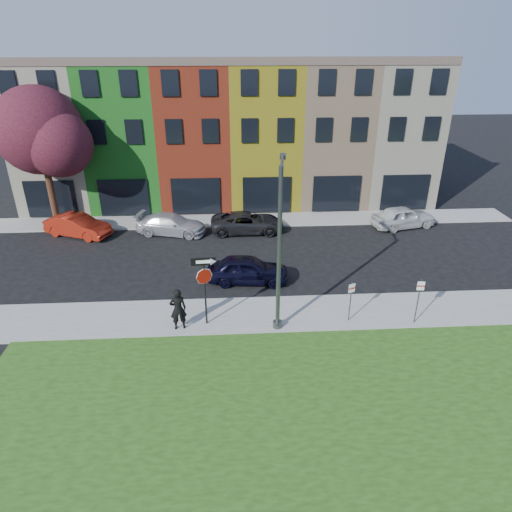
{
  "coord_description": "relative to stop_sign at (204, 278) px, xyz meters",
  "views": [
    {
      "loc": [
        -2.59,
        -14.76,
        11.77
      ],
      "look_at": [
        -1.48,
        4.0,
        2.62
      ],
      "focal_mm": 32.0,
      "sensor_mm": 36.0,
      "label": 1
    }
  ],
  "objects": [
    {
      "name": "parked_car_white",
      "position": [
        12.77,
        10.89,
        -1.7
      ],
      "size": [
        3.72,
        5.1,
        1.46
      ],
      "primitive_type": "imported",
      "rotation": [
        0.0,
        0.0,
        1.81
      ],
      "color": "silver",
      "rests_on": "ground"
    },
    {
      "name": "street_lamp",
      "position": [
        3.16,
        -0.25,
        1.34
      ],
      "size": [
        0.67,
        2.57,
        7.24
      ],
      "rotation": [
        0.0,
        0.0,
        -0.14
      ],
      "color": "#46494B",
      "rests_on": "sidewalk_near"
    },
    {
      "name": "sedan_near",
      "position": [
        2.02,
        3.94,
        -1.71
      ],
      "size": [
        2.42,
        4.52,
        1.44
      ],
      "primitive_type": "imported",
      "rotation": [
        0.0,
        0.0,
        1.49
      ],
      "color": "black",
      "rests_on": "ground"
    },
    {
      "name": "parked_car_red",
      "position": [
        -8.65,
        10.66,
        -1.73
      ],
      "size": [
        4.5,
        5.34,
        1.41
      ],
      "primitive_type": "imported",
      "rotation": [
        0.0,
        0.0,
        1.18
      ],
      "color": "maroon",
      "rests_on": "ground"
    },
    {
      "name": "ground",
      "position": [
        3.78,
        -2.37,
        -2.44
      ],
      "size": [
        120.0,
        120.0,
        0.0
      ],
      "primitive_type": "plane",
      "color": "black",
      "rests_on": "ground"
    },
    {
      "name": "parked_car_dark",
      "position": [
        2.27,
        10.7,
        -1.77
      ],
      "size": [
        2.26,
        4.8,
        1.32
      ],
      "primitive_type": "imported",
      "rotation": [
        0.0,
        0.0,
        1.56
      ],
      "color": "black",
      "rests_on": "ground"
    },
    {
      "name": "tree_purple",
      "position": [
        -10.5,
        12.57,
        3.8
      ],
      "size": [
        6.53,
        5.71,
        8.98
      ],
      "color": "black",
      "rests_on": "sidewalk_far"
    },
    {
      "name": "parking_sign_a",
      "position": [
        6.39,
        -0.14,
        -1.08
      ],
      "size": [
        0.31,
        0.15,
        1.95
      ],
      "rotation": [
        0.0,
        0.0,
        0.36
      ],
      "color": "#46494B",
      "rests_on": "sidewalk_near"
    },
    {
      "name": "parking_sign_b",
      "position": [
        9.3,
        -0.48,
        -0.94
      ],
      "size": [
        0.32,
        0.1,
        2.2
      ],
      "rotation": [
        0.0,
        0.0,
        -0.11
      ],
      "color": "#46494B",
      "rests_on": "sidewalk_near"
    },
    {
      "name": "sidewalk_near",
      "position": [
        5.78,
        0.63,
        -2.38
      ],
      "size": [
        40.0,
        3.0,
        0.12
      ],
      "primitive_type": "cube",
      "color": "gray",
      "rests_on": "ground"
    },
    {
      "name": "man",
      "position": [
        -1.18,
        -0.3,
        -1.33
      ],
      "size": [
        0.89,
        0.73,
        1.97
      ],
      "primitive_type": "imported",
      "rotation": [
        0.0,
        0.0,
        3.33
      ],
      "color": "black",
      "rests_on": "sidewalk_near"
    },
    {
      "name": "parked_car_silver",
      "position": [
        -2.7,
        10.67,
        -1.78
      ],
      "size": [
        3.76,
        5.31,
        1.31
      ],
      "primitive_type": "imported",
      "rotation": [
        0.0,
        0.0,
        1.35
      ],
      "color": "#A4A4A9",
      "rests_on": "ground"
    },
    {
      "name": "rowhouse_block",
      "position": [
        1.28,
        18.81,
        2.55
      ],
      "size": [
        30.0,
        10.12,
        10.0
      ],
      "color": "beige",
      "rests_on": "ground"
    },
    {
      "name": "stop_sign",
      "position": [
        0.0,
        0.0,
        0.0
      ],
      "size": [
        1.05,
        0.13,
        3.27
      ],
      "rotation": [
        0.0,
        0.0,
        0.08
      ],
      "color": "black",
      "rests_on": "sidewalk_near"
    },
    {
      "name": "sidewalk_far",
      "position": [
        0.78,
        12.63,
        -2.38
      ],
      "size": [
        40.0,
        2.4,
        0.12
      ],
      "primitive_type": "cube",
      "color": "gray",
      "rests_on": "ground"
    }
  ]
}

